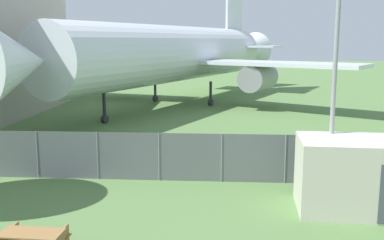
% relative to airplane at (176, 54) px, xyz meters
% --- Properties ---
extents(perimeter_fence, '(56.07, 0.07, 1.99)m').
position_rel_airplane_xyz_m(perimeter_fence, '(4.09, -21.80, -3.46)').
color(perimeter_fence, slate).
rests_on(perimeter_fence, ground).
extents(airplane, '(30.44, 38.93, 14.07)m').
position_rel_airplane_xyz_m(airplane, '(0.00, 0.00, 0.00)').
color(airplane, white).
rests_on(airplane, ground).
extents(portable_cabin, '(4.36, 2.66, 2.45)m').
position_rel_airplane_xyz_m(portable_cabin, '(8.79, -24.62, -3.23)').
color(portable_cabin, beige).
rests_on(portable_cabin, ground).
extents(light_mast, '(0.44, 0.44, 7.94)m').
position_rel_airplane_xyz_m(light_mast, '(7.93, -23.63, 0.39)').
color(light_mast, '#99999E').
rests_on(light_mast, ground).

